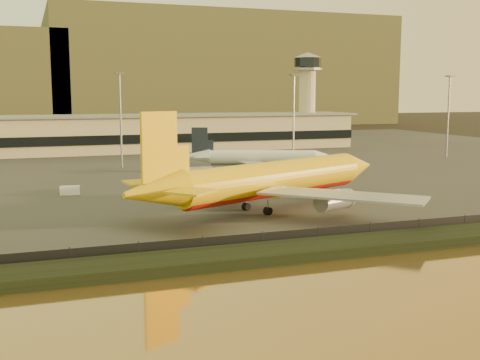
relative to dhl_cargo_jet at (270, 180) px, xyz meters
name	(u,v)px	position (x,y,z in m)	size (l,w,h in m)	color
ground	(267,226)	(-4.95, -11.08, -5.40)	(900.00, 900.00, 0.00)	black
embankment	(318,249)	(-4.95, -28.08, -4.70)	(320.00, 7.00, 1.40)	black
tarmac	(148,161)	(-4.95, 83.92, -5.30)	(320.00, 220.00, 0.20)	#2D2D2D
perimeter_fence	(304,237)	(-4.95, -24.08, -4.10)	(300.00, 0.05, 2.20)	black
terminal_building	(88,135)	(-19.48, 114.47, 0.84)	(202.00, 25.00, 12.60)	#C5AD88
control_tower	(307,89)	(65.05, 119.92, 16.26)	(11.20, 11.20, 35.50)	#C5AD88
apron_light_masts	(215,110)	(10.05, 63.92, 10.30)	(152.20, 12.20, 25.40)	slate
distant_hills	(45,76)	(-25.70, 328.92, 25.99)	(470.00, 160.00, 70.00)	brown
dhl_cargo_jet	(270,180)	(0.00, 0.00, 0.00)	(55.60, 52.65, 17.43)	#DEAC0B
white_narrowbody_jet	(260,158)	(17.45, 49.30, -1.84)	(37.93, 35.90, 11.28)	white
gse_vehicle_yellow	(270,193)	(5.08, 12.09, -4.34)	(3.85, 1.73, 1.73)	#DEAC0B
gse_vehicle_white	(70,190)	(-31.40, 28.14, -4.35)	(3.78, 1.70, 1.70)	white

